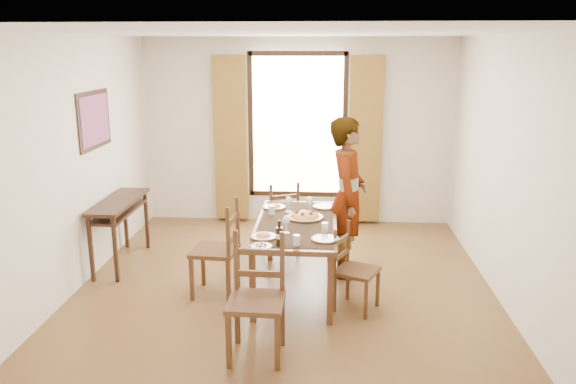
# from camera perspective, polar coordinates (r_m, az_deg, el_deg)

# --- Properties ---
(ground) EXTENTS (5.00, 5.00, 0.00)m
(ground) POSITION_cam_1_polar(r_m,az_deg,el_deg) (6.23, -0.32, -9.77)
(ground) COLOR #57311B
(ground) RESTS_ON ground
(room_shell) EXTENTS (4.60, 5.10, 2.74)m
(room_shell) POSITION_cam_1_polar(r_m,az_deg,el_deg) (5.89, -0.29, 4.56)
(room_shell) COLOR beige
(room_shell) RESTS_ON ground
(console_table) EXTENTS (0.38, 1.20, 0.80)m
(console_table) POSITION_cam_1_polar(r_m,az_deg,el_deg) (6.98, -16.80, -1.70)
(console_table) COLOR #321810
(console_table) RESTS_ON ground
(dining_table) EXTENTS (0.85, 1.72, 0.76)m
(dining_table) POSITION_cam_1_polar(r_m,az_deg,el_deg) (5.99, 0.85, -3.72)
(dining_table) COLOR brown
(dining_table) RESTS_ON ground
(chair_west) EXTENTS (0.49, 0.49, 1.03)m
(chair_west) POSITION_cam_1_polar(r_m,az_deg,el_deg) (5.97, -7.11, -6.03)
(chair_west) COLOR #522D1B
(chair_west) RESTS_ON ground
(chair_north) EXTENTS (0.54, 0.54, 0.93)m
(chair_north) POSITION_cam_1_polar(r_m,az_deg,el_deg) (7.15, -0.74, -2.78)
(chair_north) COLOR #522D1B
(chair_north) RESTS_ON ground
(chair_south) EXTENTS (0.47, 0.47, 1.05)m
(chair_south) POSITION_cam_1_polar(r_m,az_deg,el_deg) (4.82, -3.20, -11.01)
(chair_south) COLOR #522D1B
(chair_south) RESTS_ON ground
(chair_east) EXTENTS (0.51, 0.51, 0.86)m
(chair_east) POSITION_cam_1_polar(r_m,az_deg,el_deg) (5.67, 6.73, -7.98)
(chair_east) COLOR #522D1B
(chair_east) RESTS_ON ground
(man) EXTENTS (0.74, 0.55, 1.82)m
(man) POSITION_cam_1_polar(r_m,az_deg,el_deg) (6.38, 6.07, -0.56)
(man) COLOR gray
(man) RESTS_ON ground
(plate_sw) EXTENTS (0.27, 0.27, 0.05)m
(plate_sw) POSITION_cam_1_polar(r_m,az_deg,el_deg) (5.50, -2.53, -4.38)
(plate_sw) COLOR silver
(plate_sw) RESTS_ON dining_table
(plate_se) EXTENTS (0.27, 0.27, 0.05)m
(plate_se) POSITION_cam_1_polar(r_m,az_deg,el_deg) (5.44, 3.79, -4.62)
(plate_se) COLOR silver
(plate_se) RESTS_ON dining_table
(plate_nw) EXTENTS (0.27, 0.27, 0.05)m
(plate_nw) POSITION_cam_1_polar(r_m,az_deg,el_deg) (6.49, -1.41, -1.38)
(plate_nw) COLOR silver
(plate_nw) RESTS_ON dining_table
(plate_ne) EXTENTS (0.27, 0.27, 0.05)m
(plate_ne) POSITION_cam_1_polar(r_m,az_deg,el_deg) (6.52, 3.70, -1.34)
(plate_ne) COLOR silver
(plate_ne) RESTS_ON dining_table
(pasta_platter) EXTENTS (0.40, 0.40, 0.10)m
(pasta_platter) POSITION_cam_1_polar(r_m,az_deg,el_deg) (6.08, 1.72, -2.26)
(pasta_platter) COLOR #B15B16
(pasta_platter) RESTS_ON dining_table
(caprese_plate) EXTENTS (0.20, 0.20, 0.04)m
(caprese_plate) POSITION_cam_1_polar(r_m,az_deg,el_deg) (5.24, -2.76, -5.42)
(caprese_plate) COLOR silver
(caprese_plate) RESTS_ON dining_table
(wine_glass_a) EXTENTS (0.08, 0.08, 0.18)m
(wine_glass_a) POSITION_cam_1_polar(r_m,az_deg,el_deg) (5.60, -0.19, -3.31)
(wine_glass_a) COLOR white
(wine_glass_a) RESTS_ON dining_table
(wine_glass_b) EXTENTS (0.08, 0.08, 0.18)m
(wine_glass_b) POSITION_cam_1_polar(r_m,az_deg,el_deg) (6.30, 2.21, -1.27)
(wine_glass_b) COLOR white
(wine_glass_b) RESTS_ON dining_table
(wine_glass_c) EXTENTS (0.08, 0.08, 0.18)m
(wine_glass_c) POSITION_cam_1_polar(r_m,az_deg,el_deg) (6.30, 0.06, -1.25)
(wine_glass_c) COLOR white
(wine_glass_c) RESTS_ON dining_table
(tumbler_a) EXTENTS (0.07, 0.07, 0.10)m
(tumbler_a) POSITION_cam_1_polar(r_m,az_deg,el_deg) (5.65, 3.76, -3.62)
(tumbler_a) COLOR silver
(tumbler_a) RESTS_ON dining_table
(tumbler_b) EXTENTS (0.07, 0.07, 0.10)m
(tumbler_b) POSITION_cam_1_polar(r_m,az_deg,el_deg) (6.23, -1.64, -1.84)
(tumbler_b) COLOR silver
(tumbler_b) RESTS_ON dining_table
(tumbler_c) EXTENTS (0.07, 0.07, 0.10)m
(tumbler_c) POSITION_cam_1_polar(r_m,az_deg,el_deg) (5.28, 0.86, -4.91)
(tumbler_c) COLOR silver
(tumbler_c) RESTS_ON dining_table
(wine_bottle) EXTENTS (0.07, 0.07, 0.25)m
(wine_bottle) POSITION_cam_1_polar(r_m,az_deg,el_deg) (5.24, -0.88, -4.20)
(wine_bottle) COLOR black
(wine_bottle) RESTS_ON dining_table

